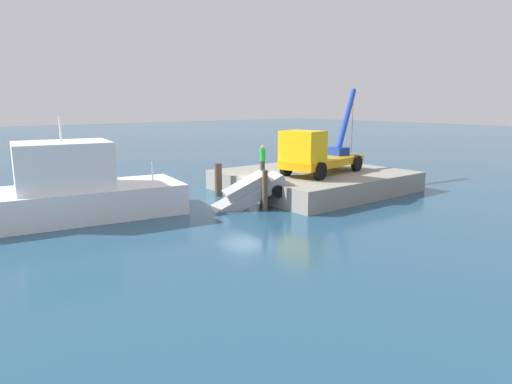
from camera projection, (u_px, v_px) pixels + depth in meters
ground at (245, 201)px, 25.12m from camera, size 200.00×200.00×0.00m
dock at (314, 180)px, 28.34m from camera, size 10.28×9.23×1.20m
crane_truck at (317, 153)px, 26.60m from camera, size 9.42×4.80×5.24m
dock_worker at (263, 159)px, 27.37m from camera, size 0.34×0.34×1.70m
salvaged_car at (246, 194)px, 23.60m from camera, size 4.40×3.26×2.66m
moored_yacht at (8, 211)px, 20.06m from camera, size 14.57×6.14×6.52m
piling_near at (218, 180)px, 26.42m from camera, size 0.43×0.43×1.95m
piling_mid at (265, 191)px, 22.72m from camera, size 0.28×0.28×2.11m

